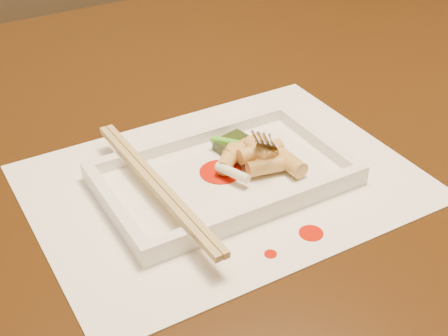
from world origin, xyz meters
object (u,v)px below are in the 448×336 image
placemat (224,182)px  plate_base (224,179)px  table (238,174)px  fork (272,91)px  chopstick_a (153,185)px

placemat → plate_base: bearing=0.0°
table → fork: size_ratio=10.00×
plate_base → placemat: bearing=0.0°
table → fork: bearing=-103.8°
plate_base → chopstick_a: bearing=180.0°
table → plate_base: 0.19m
placemat → chopstick_a: bearing=180.0°
fork → table: bearing=76.2°
table → plate_base: (-0.10, -0.13, 0.11)m
plate_base → fork: 0.11m
chopstick_a → fork: fork is taller
table → fork: 0.22m
fork → plate_base: bearing=-165.6°
plate_base → fork: fork is taller
chopstick_a → placemat: bearing=0.0°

